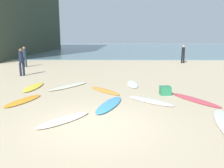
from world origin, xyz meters
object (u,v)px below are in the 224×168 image
(surfboard_2, at_px, (23,101))
(surfboard_3, at_px, (133,84))
(surfboard_9, at_px, (34,87))
(surfboard_6, at_px, (69,86))
(surfboard_5, at_px, (63,120))
(beach_cooler, at_px, (165,91))
(beachgoer_near, at_px, (21,61))
(surfboard_7, at_px, (109,105))
(surfboard_4, at_px, (195,100))
(surfboard_0, at_px, (150,101))
(surfboard_10, at_px, (105,91))
(beachgoer_mid, at_px, (24,56))
(beachgoer_far, at_px, (183,53))

(surfboard_2, height_order, surfboard_3, surfboard_3)
(surfboard_9, bearing_deg, surfboard_3, -168.32)
(surfboard_6, height_order, surfboard_9, surfboard_9)
(surfboard_5, bearing_deg, beach_cooler, -98.56)
(beachgoer_near, bearing_deg, surfboard_3, 117.73)
(surfboard_7, height_order, beachgoer_near, beachgoer_near)
(surfboard_6, bearing_deg, surfboard_5, -44.28)
(surfboard_4, bearing_deg, beach_cooler, -71.95)
(surfboard_0, relative_size, surfboard_5, 1.07)
(surfboard_2, xyz_separation_m, surfboard_9, (-0.40, 2.42, 0.01))
(surfboard_2, xyz_separation_m, surfboard_3, (4.59, 3.17, 0.00))
(surfboard_3, height_order, surfboard_10, surfboard_3)
(surfboard_4, distance_m, beachgoer_mid, 14.37)
(surfboard_5, bearing_deg, surfboard_6, -40.03)
(beachgoer_mid, bearing_deg, surfboard_2, 120.97)
(surfboard_0, relative_size, surfboard_3, 1.07)
(surfboard_0, bearing_deg, surfboard_6, 97.58)
(surfboard_0, height_order, beachgoer_mid, beachgoer_mid)
(surfboard_7, bearing_deg, surfboard_3, 90.76)
(surfboard_7, distance_m, surfboard_10, 2.27)
(beachgoer_near, relative_size, beach_cooler, 3.87)
(beachgoer_near, relative_size, beachgoer_mid, 1.07)
(surfboard_2, height_order, surfboard_4, surfboard_2)
(surfboard_7, height_order, beach_cooler, beach_cooler)
(beachgoer_far, bearing_deg, beachgoer_near, -167.37)
(beach_cooler, bearing_deg, surfboard_4, -42.67)
(surfboard_2, xyz_separation_m, beachgoer_mid, (-3.63, 9.96, 0.87))
(surfboard_5, xyz_separation_m, surfboard_6, (-0.75, 4.77, 0.00))
(surfboard_6, distance_m, surfboard_9, 1.72)
(surfboard_4, relative_size, beachgoer_mid, 1.52)
(beachgoer_near, relative_size, beachgoer_far, 1.06)
(surfboard_9, bearing_deg, beachgoer_mid, -63.81)
(surfboard_3, distance_m, surfboard_9, 5.05)
(surfboard_9, bearing_deg, surfboard_6, -169.53)
(surfboard_2, bearing_deg, surfboard_0, 20.98)
(surfboard_10, bearing_deg, beachgoer_near, -75.84)
(surfboard_7, height_order, surfboard_10, surfboard_7)
(surfboard_9, height_order, beachgoer_near, beachgoer_near)
(surfboard_5, relative_size, surfboard_7, 0.84)
(surfboard_3, bearing_deg, surfboard_0, 97.40)
(surfboard_7, height_order, beachgoer_far, beachgoer_far)
(surfboard_2, relative_size, surfboard_10, 0.95)
(surfboard_9, height_order, surfboard_10, surfboard_9)
(surfboard_6, xyz_separation_m, beachgoer_mid, (-4.93, 7.33, 0.86))
(surfboard_2, relative_size, beachgoer_far, 1.22)
(surfboard_0, relative_size, surfboard_4, 0.85)
(surfboard_4, height_order, beachgoer_mid, beachgoer_mid)
(surfboard_6, xyz_separation_m, surfboard_10, (1.88, -0.90, -0.01))
(surfboard_2, xyz_separation_m, surfboard_6, (1.30, 2.64, 0.01))
(surfboard_2, bearing_deg, surfboard_5, -25.19)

